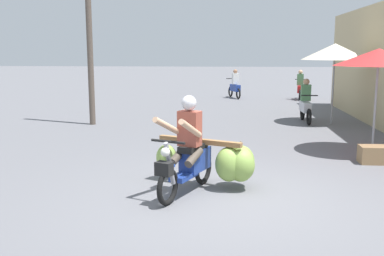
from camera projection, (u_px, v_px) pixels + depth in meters
The scene contains 9 objects.
ground_plane at pixel (217, 199), 6.90m from camera, with size 120.00×120.00×0.00m, color slate.
motorbike_main_loaded at pixel (211, 158), 7.29m from camera, with size 1.80×1.79×1.58m.
motorbike_distant_ahead_left at pixel (306, 105), 14.27m from camera, with size 0.50×1.62×1.40m.
motorbike_distant_ahead_right at pixel (235, 86), 21.64m from camera, with size 0.72×1.55×1.40m.
motorbike_distant_far_ahead at pixel (300, 88), 20.98m from camera, with size 0.52×1.61×1.40m.
market_umbrella_near_shop at pixel (379, 57), 9.62m from camera, with size 1.92×1.92×2.32m.
market_umbrella_further_along at pixel (335, 52), 13.70m from camera, with size 2.04×2.04×2.50m.
produce_crate at pixel (374, 155), 9.07m from camera, with size 0.56×0.40×0.36m, color olive.
utility_pole at pixel (88, 10), 13.34m from camera, with size 0.18×0.18×6.98m, color brown.
Camera 1 is at (0.17, -6.62, 2.26)m, focal length 41.64 mm.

